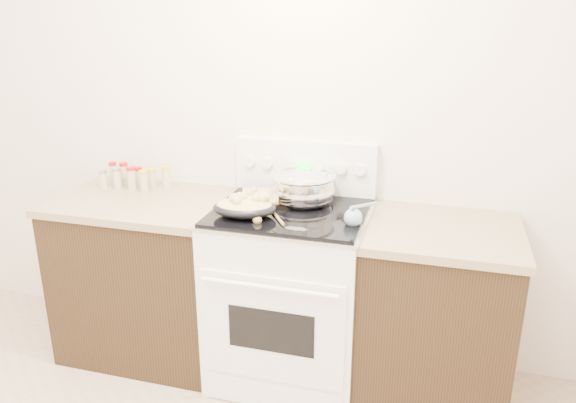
% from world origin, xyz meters
% --- Properties ---
extents(counter_left, '(0.93, 0.67, 0.92)m').
position_xyz_m(counter_left, '(-0.48, 1.43, 0.46)').
color(counter_left, black).
rests_on(counter_left, ground).
extents(counter_right, '(0.73, 0.67, 0.92)m').
position_xyz_m(counter_right, '(1.08, 1.43, 0.46)').
color(counter_right, black).
rests_on(counter_right, ground).
extents(kitchen_range, '(0.78, 0.73, 1.22)m').
position_xyz_m(kitchen_range, '(0.35, 1.42, 0.49)').
color(kitchen_range, white).
rests_on(kitchen_range, ground).
extents(mixing_bowl, '(0.40, 0.40, 0.20)m').
position_xyz_m(mixing_bowl, '(0.38, 1.53, 1.02)').
color(mixing_bowl, silver).
rests_on(mixing_bowl, kitchen_range).
extents(roasting_pan, '(0.34, 0.26, 0.12)m').
position_xyz_m(roasting_pan, '(0.17, 1.27, 0.99)').
color(roasting_pan, black).
rests_on(roasting_pan, kitchen_range).
extents(baking_sheet, '(0.46, 0.39, 0.06)m').
position_xyz_m(baking_sheet, '(0.25, 1.52, 0.96)').
color(baking_sheet, black).
rests_on(baking_sheet, kitchen_range).
extents(wooden_spoon, '(0.16, 0.22, 0.04)m').
position_xyz_m(wooden_spoon, '(0.27, 1.24, 0.95)').
color(wooden_spoon, '#A2864A').
rests_on(wooden_spoon, kitchen_range).
extents(blue_ladle, '(0.12, 0.28, 0.11)m').
position_xyz_m(blue_ladle, '(0.68, 1.31, 0.98)').
color(blue_ladle, '#79A1B5').
rests_on(blue_ladle, kitchen_range).
extents(spice_jars, '(0.39, 0.15, 0.13)m').
position_xyz_m(spice_jars, '(-0.63, 1.59, 0.98)').
color(spice_jars, '#BFB28C').
rests_on(spice_jars, counter_left).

